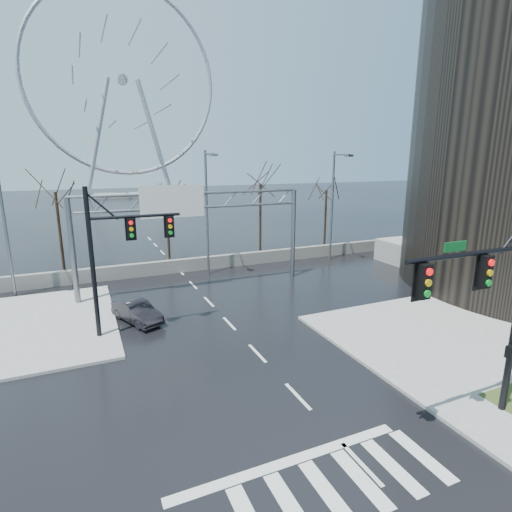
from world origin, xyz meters
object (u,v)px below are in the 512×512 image
ferris_wheel (123,88)px  car (137,312)px  signal_mast_near (496,295)px  sign_gantry (189,219)px  signal_mast_far (115,248)px

ferris_wheel → car: (-9.83, -84.54, -25.51)m
signal_mast_near → sign_gantry: (-5.52, 19.00, 0.31)m
signal_mast_far → ferris_wheel: bearing=82.8°
signal_mast_near → sign_gantry: 19.79m
signal_mast_far → car: size_ratio=2.10×
ferris_wheel → signal_mast_near: bearing=-89.9°
signal_mast_near → ferris_wheel: size_ratio=0.16×
sign_gantry → ferris_wheel: ferris_wheel is taller
signal_mast_far → ferris_wheel: size_ratio=0.16×
ferris_wheel → sign_gantry: bearing=-93.8°
signal_mast_near → signal_mast_far: same height
sign_gantry → ferris_wheel: bearing=86.2°
ferris_wheel → car: size_ratio=13.37×
signal_mast_far → signal_mast_near: bearing=-49.7°
signal_mast_far → car: bearing=55.4°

